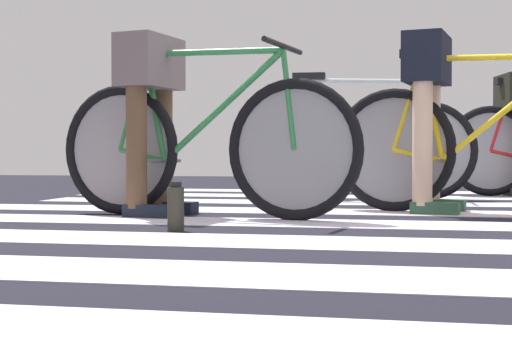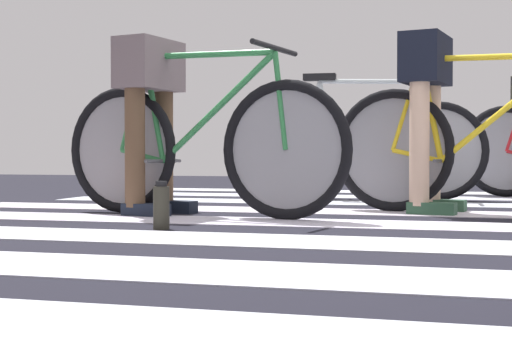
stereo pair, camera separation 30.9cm
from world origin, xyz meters
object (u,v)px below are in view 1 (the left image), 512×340
bicycle_3_of_4 (356,147)px  bicycle_2_of_4 (484,145)px  cyclist_2_of_4 (428,98)px  cyclist_1_of_4 (151,100)px  bicycle_1_of_4 (202,144)px  water_bottle (176,208)px

bicycle_3_of_4 → bicycle_2_of_4: bearing=-60.0°
cyclist_2_of_4 → bicycle_3_of_4: size_ratio=0.58×
cyclist_1_of_4 → bicycle_3_of_4: size_ratio=0.56×
bicycle_1_of_4 → cyclist_1_of_4: size_ratio=1.76×
cyclist_1_of_4 → water_bottle: size_ratio=4.50×
water_bottle → bicycle_1_of_4: bearing=95.6°
cyclist_1_of_4 → bicycle_3_of_4: (1.01, 1.65, -0.24)m
bicycle_2_of_4 → water_bottle: (-1.41, -1.20, -0.28)m
cyclist_2_of_4 → bicycle_2_of_4: bearing=0.0°
cyclist_1_of_4 → cyclist_2_of_4: size_ratio=0.96×
cyclist_2_of_4 → water_bottle: 1.77m
bicycle_2_of_4 → bicycle_3_of_4: size_ratio=0.99×
bicycle_3_of_4 → water_bottle: 2.52m
bicycle_2_of_4 → cyclist_2_of_4: bearing=-180.0°
cyclist_1_of_4 → cyclist_2_of_4: (1.48, 0.50, 0.03)m
bicycle_1_of_4 → bicycle_3_of_4: 1.85m
cyclist_1_of_4 → bicycle_3_of_4: cyclist_1_of_4 is taller
bicycle_1_of_4 → water_bottle: bearing=-72.9°
bicycle_2_of_4 → water_bottle: size_ratio=7.94×
bicycle_2_of_4 → bicycle_3_of_4: same height
bicycle_1_of_4 → cyclist_2_of_4: (1.18, 0.56, 0.27)m
cyclist_1_of_4 → water_bottle: 1.00m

